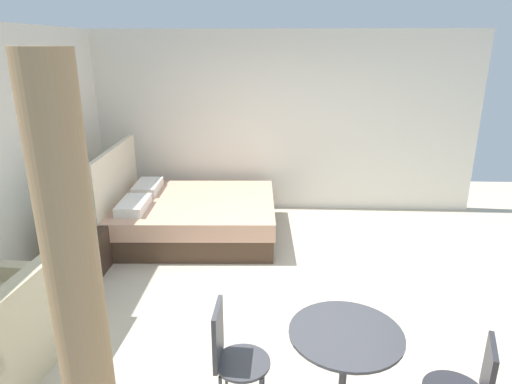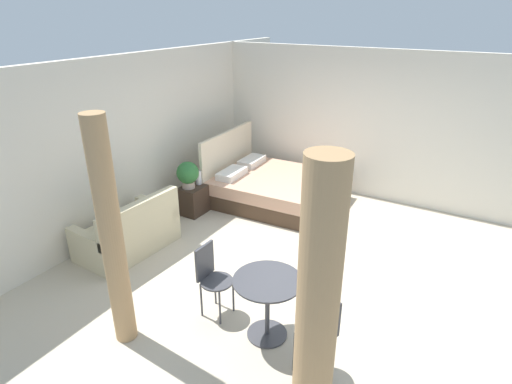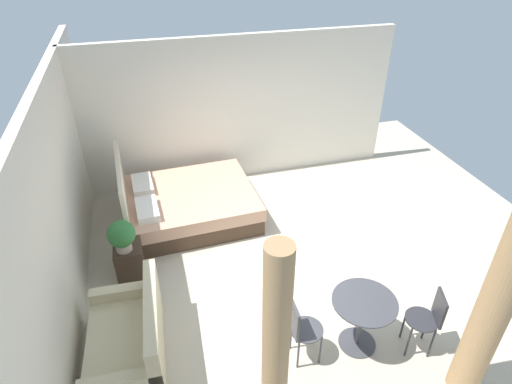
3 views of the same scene
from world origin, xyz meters
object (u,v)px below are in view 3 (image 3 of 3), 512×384
(nightstand, at_px, (129,258))
(cafe_chair_near_window, at_px, (429,316))
(potted_plant, at_px, (121,235))
(couch, at_px, (131,342))
(balcony_table, at_px, (362,314))
(bed, at_px, (186,204))
(vase, at_px, (126,233))
(cafe_chair_near_couch, at_px, (300,326))

(nightstand, bearing_deg, cafe_chair_near_window, -124.53)
(nightstand, height_order, potted_plant, potted_plant)
(couch, height_order, cafe_chair_near_window, same)
(couch, bearing_deg, balcony_table, -101.16)
(bed, height_order, cafe_chair_near_window, bed)
(vase, bearing_deg, bed, -44.15)
(couch, bearing_deg, potted_plant, 0.30)
(nightstand, relative_size, vase, 2.22)
(bed, distance_m, couch, 2.75)
(vase, bearing_deg, nightstand, 172.56)
(balcony_table, height_order, cafe_chair_near_window, cafe_chair_near_window)
(cafe_chair_near_window, bearing_deg, couch, 77.06)
(cafe_chair_near_couch, bearing_deg, cafe_chair_near_window, -100.25)
(potted_plant, bearing_deg, couch, -179.70)
(nightstand, height_order, vase, vase)
(bed, distance_m, cafe_chair_near_couch, 3.19)
(balcony_table, distance_m, cafe_chair_near_window, 0.74)
(bed, relative_size, couch, 1.54)
(nightstand, relative_size, cafe_chair_near_window, 0.61)
(bed, height_order, nightstand, bed)
(potted_plant, relative_size, vase, 1.94)
(couch, height_order, nightstand, couch)
(cafe_chair_near_couch, bearing_deg, vase, 40.58)
(bed, relative_size, potted_plant, 4.71)
(balcony_table, xyz_separation_m, cafe_chair_near_window, (-0.24, -0.70, 0.02))
(bed, relative_size, balcony_table, 2.96)
(potted_plant, height_order, cafe_chair_near_couch, potted_plant)
(cafe_chair_near_couch, bearing_deg, couch, 74.98)
(nightstand, height_order, balcony_table, balcony_table)
(bed, xyz_separation_m, vase, (-0.96, 0.94, 0.32))
(potted_plant, xyz_separation_m, vase, (0.22, -0.04, -0.14))
(potted_plant, distance_m, vase, 0.26)
(bed, bearing_deg, couch, 159.28)
(bed, bearing_deg, cafe_chair_near_window, -145.26)
(nightstand, xyz_separation_m, cafe_chair_near_window, (-2.24, -3.26, 0.28))
(balcony_table, relative_size, cafe_chair_near_couch, 0.85)
(nightstand, height_order, cafe_chair_near_couch, cafe_chair_near_couch)
(potted_plant, bearing_deg, bed, -39.62)
(bed, bearing_deg, potted_plant, 140.38)
(couch, xyz_separation_m, nightstand, (1.49, -0.02, -0.03))
(potted_plant, distance_m, cafe_chair_near_couch, 2.64)
(couch, relative_size, potted_plant, 3.07)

